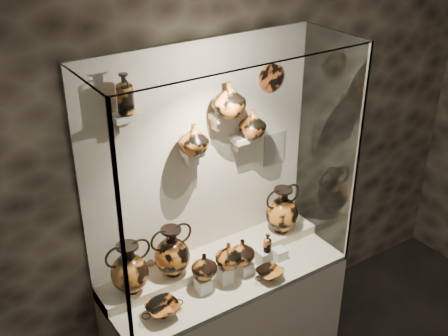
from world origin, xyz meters
The scene contains 35 objects.
wall_back centered at (0.00, 2.50, 1.60)m, with size 5.00×0.02×3.20m, color #2D241C.
plinth centered at (0.00, 2.18, 0.40)m, with size 1.70×0.60×0.80m, color beige.
front_tier centered at (0.00, 2.18, 0.82)m, with size 1.68×0.58×0.03m, color beige.
rear_tier centered at (0.00, 2.35, 0.85)m, with size 1.70×0.25×0.10m, color beige.
back_panel centered at (0.00, 2.50, 1.60)m, with size 1.70×0.03×1.60m, color beige.
glass_front centered at (0.00, 1.88, 1.60)m, with size 1.70×0.01×1.60m, color white.
glass_left centered at (-0.85, 2.18, 1.60)m, with size 0.01×0.60×1.60m, color white.
glass_right centered at (0.85, 2.18, 1.60)m, with size 0.01×0.60×1.60m, color white.
glass_top centered at (0.00, 2.18, 2.40)m, with size 1.70×0.60×0.01m, color white.
frame_post_left centered at (-0.84, 1.89, 1.60)m, with size 0.02×0.02×1.60m, color gray.
frame_post_right centered at (0.84, 1.89, 1.60)m, with size 0.02×0.02×1.60m, color gray.
pedestal_a centered at (-0.22, 2.13, 0.88)m, with size 0.09×0.09×0.10m, color silver.
pedestal_b centered at (-0.05, 2.13, 0.90)m, with size 0.09×0.09×0.13m, color silver.
pedestal_c centered at (0.12, 2.13, 0.88)m, with size 0.09×0.09×0.09m, color silver.
pedestal_d centered at (0.28, 2.13, 0.89)m, with size 0.09×0.09×0.12m, color silver.
pedestal_e centered at (0.42, 2.13, 0.87)m, with size 0.09×0.09×0.08m, color silver.
bracket_ul centered at (-0.55, 2.42, 2.05)m, with size 0.14×0.12×0.04m, color beige.
bracket_ca centered at (-0.10, 2.42, 1.70)m, with size 0.14×0.12×0.04m, color beige.
bracket_cb centered at (0.10, 2.42, 1.90)m, with size 0.10×0.12×0.04m, color beige.
bracket_cc centered at (0.28, 2.42, 1.70)m, with size 0.14×0.12×0.04m, color beige.
amphora_left centered at (-0.64, 2.32, 1.08)m, with size 0.29×0.29×0.36m, color #C06C24, non-canonical shape.
amphora_mid centered at (-0.34, 2.33, 1.08)m, with size 0.29×0.29×0.36m, color #BC6121, non-canonical shape.
amphora_right centered at (0.59, 2.33, 1.08)m, with size 0.29×0.29×0.36m, color #C06C24, non-canonical shape.
jug_a centered at (-0.20, 2.15, 1.02)m, with size 0.17×0.17×0.18m, color #C06C24.
jug_b centered at (-0.03, 2.11, 1.05)m, with size 0.18×0.18×0.18m, color #BC6121.
jug_c centered at (0.10, 2.15, 1.01)m, with size 0.18×0.18×0.18m, color #C06C24.
lekythos_small centered at (0.29, 2.11, 1.03)m, with size 0.07×0.07×0.16m, color #BC6121, non-canonical shape.
kylix_left centered at (-0.55, 2.07, 0.88)m, with size 0.27×0.23×0.11m, color #BC6121, non-canonical shape.
kylix_right centered at (0.22, 1.99, 0.87)m, with size 0.22×0.19×0.09m, color #C06C24, non-canonical shape.
lekythos_tall centered at (-0.54, 2.40, 2.20)m, with size 0.11×0.11×0.27m, color #C06C24, non-canonical shape.
ovoid_vase_a centered at (-0.12, 2.37, 1.82)m, with size 0.19×0.19×0.20m, color #BC6121.
ovoid_vase_b centered at (0.13, 2.36, 2.03)m, with size 0.22×0.22×0.23m, color #BC6121.
ovoid_vase_c centered at (0.34, 2.38, 1.81)m, with size 0.18×0.18×0.19m, color #BC6121.
wall_plate centered at (0.55, 2.47, 2.06)m, with size 0.20×0.20×0.02m, color #BD5825.
info_placard centered at (0.61, 2.47, 1.52)m, with size 0.18×0.01×0.24m, color beige.
Camera 1 is at (-1.71, -0.37, 3.28)m, focal length 45.00 mm.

